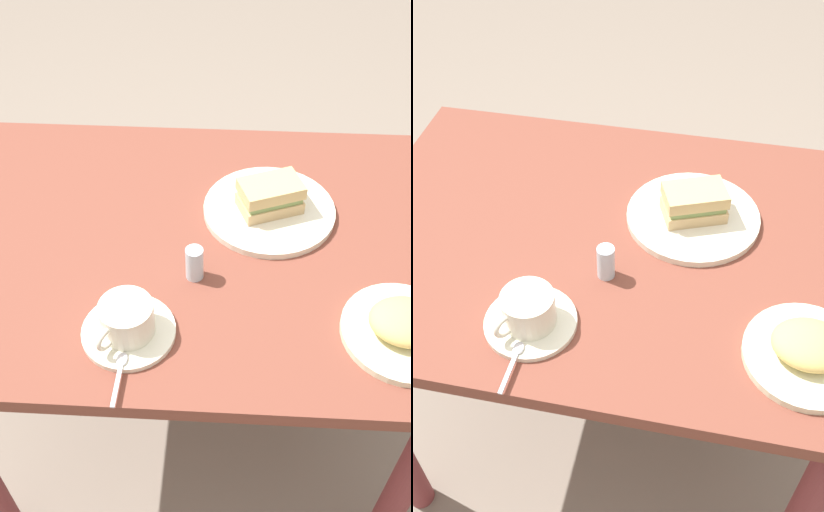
% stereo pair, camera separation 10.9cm
% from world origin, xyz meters
% --- Properties ---
extents(ground_plane, '(6.00, 6.00, 0.00)m').
position_xyz_m(ground_plane, '(0.00, 0.00, 0.00)').
color(ground_plane, gray).
extents(dining_table, '(1.01, 0.74, 0.72)m').
position_xyz_m(dining_table, '(0.00, 0.00, 0.60)').
color(dining_table, brown).
rests_on(dining_table, ground_plane).
extents(sandwich_plate, '(0.26, 0.26, 0.01)m').
position_xyz_m(sandwich_plate, '(-0.15, -0.08, 0.73)').
color(sandwich_plate, silver).
rests_on(sandwich_plate, dining_table).
extents(sandwich_front, '(0.14, 0.11, 0.06)m').
position_xyz_m(sandwich_front, '(-0.15, -0.08, 0.77)').
color(sandwich_front, tan).
rests_on(sandwich_front, sandwich_plate).
extents(coffee_saucer, '(0.16, 0.16, 0.01)m').
position_xyz_m(coffee_saucer, '(0.09, 0.23, 0.73)').
color(coffee_saucer, silver).
rests_on(coffee_saucer, dining_table).
extents(coffee_cup, '(0.09, 0.11, 0.06)m').
position_xyz_m(coffee_cup, '(0.09, 0.23, 0.77)').
color(coffee_cup, silver).
rests_on(coffee_cup, coffee_saucer).
extents(spoon, '(0.02, 0.10, 0.01)m').
position_xyz_m(spoon, '(0.09, 0.31, 0.74)').
color(spoon, silver).
rests_on(spoon, coffee_saucer).
extents(side_plate, '(0.21, 0.21, 0.01)m').
position_xyz_m(side_plate, '(-0.36, 0.21, 0.73)').
color(side_plate, beige).
rests_on(side_plate, dining_table).
extents(side_food_pile, '(0.12, 0.10, 0.04)m').
position_xyz_m(side_food_pile, '(-0.36, 0.21, 0.76)').
color(side_food_pile, '#DEB460').
rests_on(side_food_pile, side_plate).
extents(salt_shaker, '(0.03, 0.03, 0.07)m').
position_xyz_m(salt_shaker, '(-0.01, 0.10, 0.76)').
color(salt_shaker, silver).
rests_on(salt_shaker, dining_table).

